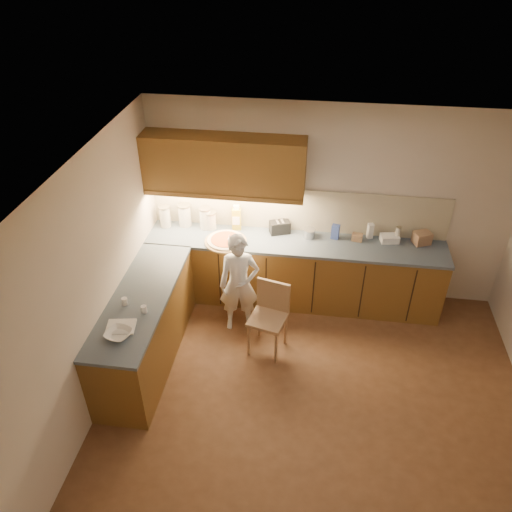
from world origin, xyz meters
name	(u,v)px	position (x,y,z in m)	size (l,w,h in m)	color
room	(327,277)	(0.00, 0.00, 1.68)	(4.54, 4.50, 2.62)	brown
l_counter	(247,289)	(-0.92, 1.25, 0.46)	(3.77, 2.62, 0.92)	brown
backsplash	(298,210)	(-0.38, 1.99, 1.21)	(3.75, 0.02, 0.58)	#C0B595
upper_cabinets	(224,165)	(-1.27, 1.82, 1.85)	(1.95, 0.36, 0.73)	brown
pizza_on_board	(226,241)	(-1.23, 1.56, 0.94)	(0.53, 0.53, 0.21)	tan
child	(239,284)	(-0.99, 1.08, 0.66)	(0.48, 0.32, 1.32)	white
wooden_chair	(270,312)	(-0.58, 0.78, 0.51)	(0.48, 0.48, 0.89)	tan
mixing_bowl	(118,334)	(-1.95, -0.23, 0.95)	(0.25, 0.25, 0.06)	white
canister_a	(165,216)	(-2.08, 1.84, 1.07)	(0.15, 0.15, 0.29)	beige
canister_b	(185,215)	(-1.84, 1.90, 1.07)	(0.17, 0.17, 0.30)	silver
canister_c	(205,218)	(-1.55, 1.86, 1.07)	(0.16, 0.16, 0.30)	silver
canister_d	(211,220)	(-1.49, 1.86, 1.04)	(0.15, 0.15, 0.25)	silver
oil_jug	(237,218)	(-1.15, 1.90, 1.08)	(0.12, 0.10, 0.35)	gold
toaster	(280,227)	(-0.59, 1.88, 1.00)	(0.29, 0.23, 0.17)	black
steel_pot	(309,233)	(-0.21, 1.82, 0.98)	(0.15, 0.15, 0.12)	#AFAFB4
blue_box	(335,232)	(0.12, 1.84, 1.02)	(0.10, 0.07, 0.19)	#354CA1
card_box_a	(357,237)	(0.39, 1.83, 0.97)	(0.13, 0.09, 0.09)	#A27C57
white_bottle	(370,231)	(0.55, 1.92, 1.02)	(0.07, 0.07, 0.20)	white
flat_pack	(389,238)	(0.79, 1.87, 0.96)	(0.22, 0.15, 0.09)	white
tall_jar	(398,234)	(0.88, 1.88, 1.02)	(0.07, 0.07, 0.21)	silver
card_box_b	(422,238)	(1.18, 1.88, 1.00)	(0.20, 0.16, 0.16)	#AA7F5B
dough_cloth	(121,327)	(-1.98, -0.11, 0.93)	(0.28, 0.22, 0.02)	silver
spice_jar_a	(125,301)	(-2.06, 0.24, 0.96)	(0.06, 0.06, 0.08)	silver
spice_jar_b	(144,309)	(-1.82, 0.15, 0.96)	(0.06, 0.06, 0.08)	silver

